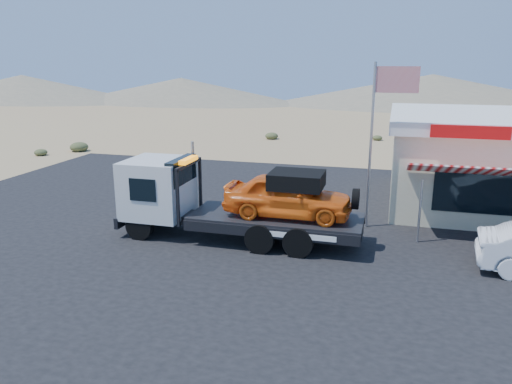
# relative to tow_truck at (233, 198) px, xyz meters

# --- Properties ---
(ground) EXTENTS (120.00, 120.00, 0.00)m
(ground) POSITION_rel_tow_truck_xyz_m (-0.29, -1.97, -1.50)
(ground) COLOR #A0815B
(ground) RESTS_ON ground
(asphalt_lot) EXTENTS (32.00, 24.00, 0.02)m
(asphalt_lot) POSITION_rel_tow_truck_xyz_m (1.71, 1.03, -1.49)
(asphalt_lot) COLOR black
(asphalt_lot) RESTS_ON ground
(tow_truck) EXTENTS (8.31, 2.46, 2.78)m
(tow_truck) POSITION_rel_tow_truck_xyz_m (0.00, 0.00, 0.00)
(tow_truck) COLOR black
(tow_truck) RESTS_ON asphalt_lot
(flagpole) EXTENTS (1.55, 0.10, 6.00)m
(flagpole) POSITION_rel_tow_truck_xyz_m (4.65, 2.53, 2.27)
(flagpole) COLOR #99999E
(flagpole) RESTS_ON asphalt_lot
(desert_scrub) EXTENTS (26.59, 36.71, 0.66)m
(desert_scrub) POSITION_rel_tow_truck_xyz_m (-14.80, 5.59, -1.21)
(desert_scrub) COLOR #3F4424
(desert_scrub) RESTS_ON ground
(distant_hills) EXTENTS (126.00, 48.00, 4.20)m
(distant_hills) POSITION_rel_tow_truck_xyz_m (-10.06, 53.17, 0.39)
(distant_hills) COLOR #726B59
(distant_hills) RESTS_ON ground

